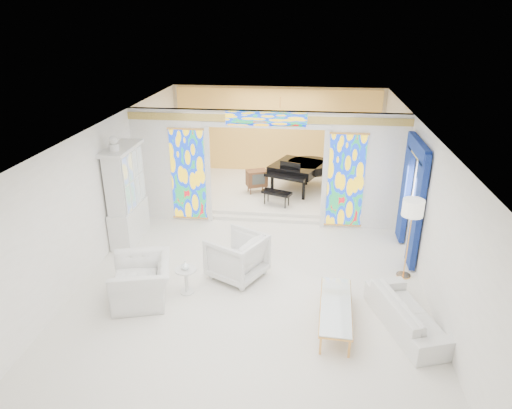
# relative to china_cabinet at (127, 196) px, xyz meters

# --- Properties ---
(floor) EXTENTS (12.00, 12.00, 0.00)m
(floor) POSITION_rel_china_cabinet_xyz_m (3.22, -0.60, -1.17)
(floor) COLOR silver
(floor) RESTS_ON ground
(ceiling) EXTENTS (7.00, 12.00, 0.02)m
(ceiling) POSITION_rel_china_cabinet_xyz_m (3.22, -0.60, 1.83)
(ceiling) COLOR white
(ceiling) RESTS_ON wall_back
(wall_back) EXTENTS (7.00, 0.02, 3.00)m
(wall_back) POSITION_rel_china_cabinet_xyz_m (3.22, 5.40, 0.33)
(wall_back) COLOR white
(wall_back) RESTS_ON floor
(wall_left) EXTENTS (0.02, 12.00, 3.00)m
(wall_left) POSITION_rel_china_cabinet_xyz_m (-0.28, -0.60, 0.33)
(wall_left) COLOR white
(wall_left) RESTS_ON floor
(wall_right) EXTENTS (0.02, 12.00, 3.00)m
(wall_right) POSITION_rel_china_cabinet_xyz_m (6.72, -0.60, 0.33)
(wall_right) COLOR white
(wall_right) RESTS_ON floor
(partition_wall) EXTENTS (7.00, 0.22, 3.00)m
(partition_wall) POSITION_rel_china_cabinet_xyz_m (3.22, 1.40, 0.48)
(partition_wall) COLOR white
(partition_wall) RESTS_ON floor
(stained_glass_left) EXTENTS (0.90, 0.04, 2.40)m
(stained_glass_left) POSITION_rel_china_cabinet_xyz_m (1.19, 1.29, 0.13)
(stained_glass_left) COLOR gold
(stained_glass_left) RESTS_ON partition_wall
(stained_glass_right) EXTENTS (0.90, 0.04, 2.40)m
(stained_glass_right) POSITION_rel_china_cabinet_xyz_m (5.25, 1.29, 0.13)
(stained_glass_right) COLOR gold
(stained_glass_right) RESTS_ON partition_wall
(stained_glass_transom) EXTENTS (2.00, 0.04, 0.34)m
(stained_glass_transom) POSITION_rel_china_cabinet_xyz_m (3.22, 1.29, 1.65)
(stained_glass_transom) COLOR gold
(stained_glass_transom) RESTS_ON partition_wall
(alcove_platform) EXTENTS (6.80, 3.80, 0.18)m
(alcove_platform) POSITION_rel_china_cabinet_xyz_m (3.22, 3.50, -1.08)
(alcove_platform) COLOR silver
(alcove_platform) RESTS_ON floor
(gold_curtain_back) EXTENTS (6.70, 0.10, 2.90)m
(gold_curtain_back) POSITION_rel_china_cabinet_xyz_m (3.22, 5.28, 0.33)
(gold_curtain_back) COLOR #E2AC4E
(gold_curtain_back) RESTS_ON wall_back
(chandelier) EXTENTS (0.48, 0.48, 0.30)m
(chandelier) POSITION_rel_china_cabinet_xyz_m (3.42, 3.40, 1.38)
(chandelier) COLOR #DA9A4C
(chandelier) RESTS_ON ceiling
(blue_drapes) EXTENTS (0.14, 1.85, 2.65)m
(blue_drapes) POSITION_rel_china_cabinet_xyz_m (6.62, 0.10, 0.41)
(blue_drapes) COLOR navy
(blue_drapes) RESTS_ON wall_right
(china_cabinet) EXTENTS (0.56, 1.46, 2.72)m
(china_cabinet) POSITION_rel_china_cabinet_xyz_m (0.00, 0.00, 0.00)
(china_cabinet) COLOR silver
(china_cabinet) RESTS_ON floor
(armchair_left) EXTENTS (1.41, 1.52, 0.82)m
(armchair_left) POSITION_rel_china_cabinet_xyz_m (1.18, -2.43, -0.76)
(armchair_left) COLOR white
(armchair_left) RESTS_ON floor
(armchair_right) EXTENTS (1.41, 1.40, 0.96)m
(armchair_right) POSITION_rel_china_cabinet_xyz_m (2.87, -1.39, -0.69)
(armchair_right) COLOR white
(armchair_right) RESTS_ON floor
(sofa) EXTENTS (1.38, 2.15, 0.58)m
(sofa) POSITION_rel_china_cabinet_xyz_m (6.17, -2.73, -0.88)
(sofa) COLOR white
(sofa) RESTS_ON floor
(side_table) EXTENTS (0.52, 0.52, 0.54)m
(side_table) POSITION_rel_china_cabinet_xyz_m (1.96, -2.12, -0.82)
(side_table) COLOR silver
(side_table) RESTS_ON floor
(vase) EXTENTS (0.19, 0.19, 0.17)m
(vase) POSITION_rel_china_cabinet_xyz_m (1.96, -2.12, -0.55)
(vase) COLOR white
(vase) RESTS_ON side_table
(coffee_table) EXTENTS (0.65, 1.85, 0.41)m
(coffee_table) POSITION_rel_china_cabinet_xyz_m (4.88, -2.79, -0.80)
(coffee_table) COLOR white
(coffee_table) RESTS_ON floor
(floor_lamp) EXTENTS (0.53, 0.53, 1.76)m
(floor_lamp) POSITION_rel_china_cabinet_xyz_m (6.42, -0.97, 0.33)
(floor_lamp) COLOR #DA9A4C
(floor_lamp) RESTS_ON floor
(grand_piano) EXTENTS (2.21, 2.66, 1.02)m
(grand_piano) POSITION_rel_china_cabinet_xyz_m (4.11, 3.52, -0.30)
(grand_piano) COLOR black
(grand_piano) RESTS_ON alcove_platform
(tv_console) EXTENTS (0.71, 0.60, 0.69)m
(tv_console) POSITION_rel_china_cabinet_xyz_m (2.78, 3.12, -0.54)
(tv_console) COLOR brown
(tv_console) RESTS_ON alcove_platform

